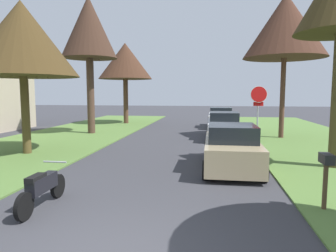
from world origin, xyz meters
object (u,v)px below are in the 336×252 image
object	(u,v)px
parked_sedan_silver	(224,126)
parked_motorcycle	(42,188)
parked_sedan_tan	(231,148)
curbside_mailbox	(326,165)
parked_sedan_white	(220,118)
street_tree_left_mid_a	(22,39)
street_tree_left_mid_b	(89,29)
street_tree_left_far	(125,61)
stop_sign_far	(258,103)
street_tree_right_mid_b	(285,26)

from	to	relation	value
parked_sedan_silver	parked_motorcycle	world-z (taller)	parked_sedan_silver
parked_sedan_tan	parked_sedan_silver	bearing A→B (deg)	90.02
curbside_mailbox	parked_sedan_white	bearing A→B (deg)	96.24
parked_motorcycle	curbside_mailbox	world-z (taller)	curbside_mailbox
street_tree_left_mid_a	parked_sedan_silver	size ratio (longest dim) A/B	1.47
street_tree_left_mid_b	parked_sedan_tan	distance (m)	13.26
parked_sedan_white	parked_motorcycle	world-z (taller)	parked_sedan_white
street_tree_left_far	parked_motorcycle	size ratio (longest dim) A/B	3.36
stop_sign_far	street_tree_right_mid_b	size ratio (longest dim) A/B	0.36
street_tree_left_mid_b	street_tree_left_far	bearing A→B (deg)	86.64
stop_sign_far	street_tree_right_mid_b	bearing A→B (deg)	60.65
parked_sedan_white	curbside_mailbox	xyz separation A→B (m)	(1.86, -17.00, 0.33)
street_tree_left_mid_b	parked_motorcycle	bearing A→B (deg)	-72.57
street_tree_right_mid_b	parked_sedan_tan	world-z (taller)	street_tree_right_mid_b
street_tree_left_mid_b	curbside_mailbox	world-z (taller)	street_tree_left_mid_b
parked_sedan_tan	parked_motorcycle	bearing A→B (deg)	-135.50
street_tree_left_mid_b	street_tree_left_far	size ratio (longest dim) A/B	1.27
parked_sedan_tan	curbside_mailbox	xyz separation A→B (m)	(1.84, -3.75, 0.33)
street_tree_left_mid_b	parked_sedan_tan	world-z (taller)	street_tree_left_mid_b
street_tree_right_mid_b	street_tree_left_mid_b	xyz separation A→B (m)	(-11.92, 0.36, 0.29)
parked_sedan_tan	parked_sedan_white	distance (m)	13.24
street_tree_right_mid_b	street_tree_left_mid_b	world-z (taller)	street_tree_left_mid_b
stop_sign_far	parked_sedan_white	bearing A→B (deg)	100.20
street_tree_left_mid_b	parked_motorcycle	xyz separation A→B (m)	(3.97, -12.64, -6.27)
stop_sign_far	curbside_mailbox	distance (m)	8.37
parked_motorcycle	street_tree_left_mid_a	bearing A→B (deg)	125.50
stop_sign_far	parked_sedan_tan	distance (m)	5.01
street_tree_left_mid_a	parked_sedan_silver	xyz separation A→B (m)	(8.68, 5.93, -4.21)
street_tree_right_mid_b	street_tree_left_mid_b	bearing A→B (deg)	178.26
street_tree_left_mid_a	street_tree_left_far	size ratio (longest dim) A/B	0.94
street_tree_left_far	parked_motorcycle	xyz separation A→B (m)	(3.57, -19.45, -4.90)
street_tree_left_far	parked_motorcycle	world-z (taller)	street_tree_left_far
street_tree_left_far	parked_sedan_white	bearing A→B (deg)	-11.87
stop_sign_far	street_tree_left_far	xyz separation A→B (m)	(-9.69, 10.42, 3.19)
street_tree_left_mid_a	parked_sedan_silver	distance (m)	11.32
parked_sedan_white	curbside_mailbox	size ratio (longest dim) A/B	3.47
street_tree_left_mid_b	curbside_mailbox	xyz separation A→B (m)	(10.38, -11.90, -5.69)
street_tree_right_mid_b	street_tree_left_far	world-z (taller)	street_tree_right_mid_b
parked_sedan_tan	street_tree_right_mid_b	bearing A→B (deg)	66.53
street_tree_left_mid_a	parked_motorcycle	size ratio (longest dim) A/B	3.16
parked_sedan_silver	curbside_mailbox	world-z (taller)	parked_sedan_silver
street_tree_left_mid_b	curbside_mailbox	distance (m)	16.79
parked_motorcycle	street_tree_right_mid_b	bearing A→B (deg)	57.07
street_tree_left_far	parked_sedan_white	size ratio (longest dim) A/B	1.57
street_tree_left_mid_b	street_tree_right_mid_b	bearing A→B (deg)	-1.74
parked_motorcycle	street_tree_left_far	bearing A→B (deg)	100.40
parked_sedan_silver	stop_sign_far	bearing A→B (deg)	-59.74
street_tree_right_mid_b	curbside_mailbox	world-z (taller)	street_tree_right_mid_b
curbside_mailbox	stop_sign_far	bearing A→B (deg)	92.00
street_tree_left_mid_a	parked_sedan_silver	bearing A→B (deg)	34.32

